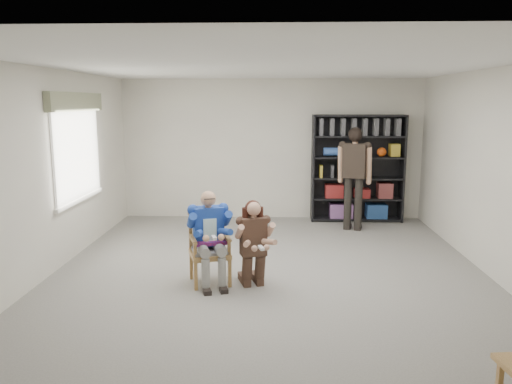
# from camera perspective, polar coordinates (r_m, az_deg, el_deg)

# --- Properties ---
(room_shell) EXTENTS (6.00, 7.00, 2.80)m
(room_shell) POSITION_cam_1_polar(r_m,az_deg,el_deg) (6.61, 1.53, 2.05)
(room_shell) COLOR white
(room_shell) RESTS_ON ground
(floor) EXTENTS (6.00, 7.00, 0.01)m
(floor) POSITION_cam_1_polar(r_m,az_deg,el_deg) (6.95, 1.48, -9.46)
(floor) COLOR slate
(floor) RESTS_ON ground
(window_left) EXTENTS (0.16, 2.00, 1.75)m
(window_left) POSITION_cam_1_polar(r_m,az_deg,el_deg) (8.16, -19.64, 4.65)
(window_left) COLOR white
(window_left) RESTS_ON room_shell
(armchair) EXTENTS (0.68, 0.67, 0.95)m
(armchair) POSITION_cam_1_polar(r_m,az_deg,el_deg) (6.54, -5.31, -6.39)
(armchair) COLOR olive
(armchair) RESTS_ON floor
(seated_man) EXTENTS (0.73, 0.86, 1.23)m
(seated_man) POSITION_cam_1_polar(r_m,az_deg,el_deg) (6.50, -5.33, -5.19)
(seated_man) COLOR navy
(seated_man) RESTS_ON floor
(kneeling_woman) EXTENTS (0.68, 0.86, 1.13)m
(kneeling_woman) POSITION_cam_1_polar(r_m,az_deg,el_deg) (6.35, -0.24, -6.01)
(kneeling_woman) COLOR #3D2B21
(kneeling_woman) RESTS_ON floor
(bookshelf) EXTENTS (1.80, 0.38, 2.10)m
(bookshelf) POSITION_cam_1_polar(r_m,az_deg,el_deg) (10.04, 11.52, 2.65)
(bookshelf) COLOR black
(bookshelf) RESTS_ON floor
(standing_man) EXTENTS (0.65, 0.49, 1.88)m
(standing_man) POSITION_cam_1_polar(r_m,az_deg,el_deg) (9.29, 11.12, 1.38)
(standing_man) COLOR black
(standing_man) RESTS_ON floor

